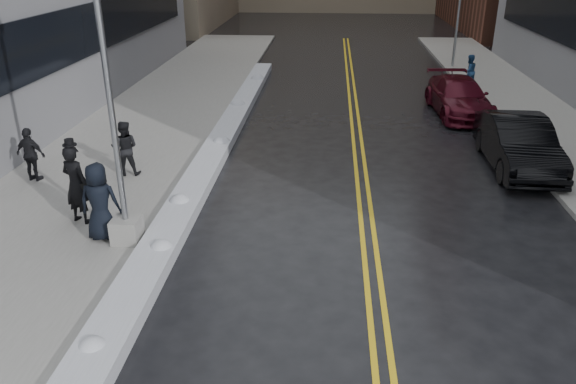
% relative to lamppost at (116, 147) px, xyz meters
% --- Properties ---
extents(ground, '(160.00, 160.00, 0.00)m').
position_rel_lamppost_xyz_m(ground, '(3.30, -2.00, -2.53)').
color(ground, black).
rests_on(ground, ground).
extents(sidewalk_west, '(5.50, 50.00, 0.15)m').
position_rel_lamppost_xyz_m(sidewalk_west, '(-2.45, 8.00, -2.46)').
color(sidewalk_west, gray).
rests_on(sidewalk_west, ground).
extents(sidewalk_east, '(4.00, 50.00, 0.15)m').
position_rel_lamppost_xyz_m(sidewalk_east, '(13.30, 8.00, -2.46)').
color(sidewalk_east, gray).
rests_on(sidewalk_east, ground).
extents(lane_line_left, '(0.12, 50.00, 0.01)m').
position_rel_lamppost_xyz_m(lane_line_left, '(5.65, 8.00, -2.53)').
color(lane_line_left, gold).
rests_on(lane_line_left, ground).
extents(lane_line_right, '(0.12, 50.00, 0.01)m').
position_rel_lamppost_xyz_m(lane_line_right, '(5.95, 8.00, -2.53)').
color(lane_line_right, gold).
rests_on(lane_line_right, ground).
extents(snow_ridge, '(0.90, 30.00, 0.34)m').
position_rel_lamppost_xyz_m(snow_ridge, '(0.85, 6.00, -2.36)').
color(snow_ridge, silver).
rests_on(snow_ridge, ground).
extents(lamppost, '(0.65, 0.65, 7.62)m').
position_rel_lamppost_xyz_m(lamppost, '(0.00, 0.00, 0.00)').
color(lamppost, gray).
rests_on(lamppost, sidewalk_west).
extents(fire_hydrant, '(0.26, 0.26, 0.73)m').
position_rel_lamppost_xyz_m(fire_hydrant, '(12.30, 8.00, -1.98)').
color(fire_hydrant, maroon).
rests_on(fire_hydrant, sidewalk_east).
extents(traffic_signal, '(0.16, 0.20, 6.00)m').
position_rel_lamppost_xyz_m(traffic_signal, '(11.80, 22.00, 0.87)').
color(traffic_signal, gray).
rests_on(traffic_signal, sidewalk_east).
extents(pedestrian_fedora, '(0.88, 0.72, 2.06)m').
position_rel_lamppost_xyz_m(pedestrian_fedora, '(-1.54, 0.94, -1.35)').
color(pedestrian_fedora, black).
rests_on(pedestrian_fedora, sidewalk_west).
extents(pedestrian_b, '(0.91, 0.75, 1.70)m').
position_rel_lamppost_xyz_m(pedestrian_b, '(-1.45, 4.18, -1.53)').
color(pedestrian_b, black).
rests_on(pedestrian_b, sidewalk_west).
extents(pedestrian_c, '(0.97, 0.66, 1.93)m').
position_rel_lamppost_xyz_m(pedestrian_c, '(-0.62, 0.11, -1.42)').
color(pedestrian_c, black).
rests_on(pedestrian_c, sidewalk_west).
extents(pedestrian_d, '(1.02, 0.60, 1.64)m').
position_rel_lamppost_xyz_m(pedestrian_d, '(-4.07, 3.50, -1.57)').
color(pedestrian_d, black).
rests_on(pedestrian_d, sidewalk_west).
extents(pedestrian_east, '(0.97, 0.89, 1.62)m').
position_rel_lamppost_xyz_m(pedestrian_east, '(11.50, 16.62, -1.58)').
color(pedestrian_east, navy).
rests_on(pedestrian_east, sidewalk_east).
extents(car_black, '(1.81, 5.06, 1.66)m').
position_rel_lamppost_xyz_m(car_black, '(10.80, 6.05, -1.70)').
color(car_black, black).
rests_on(car_black, ground).
extents(car_maroon, '(2.40, 5.27, 1.50)m').
position_rel_lamppost_xyz_m(car_maroon, '(10.19, 12.31, -1.78)').
color(car_maroon, '#420A16').
rests_on(car_maroon, ground).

